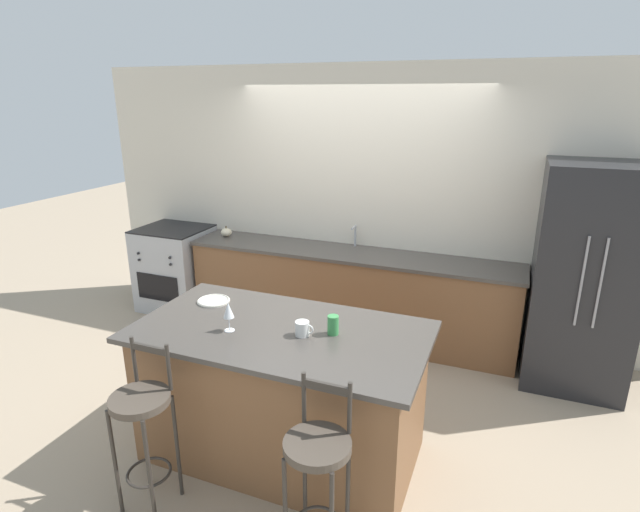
# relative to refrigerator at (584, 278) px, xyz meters

# --- Properties ---
(ground_plane) EXTENTS (18.00, 18.00, 0.00)m
(ground_plane) POSITION_rel_refrigerator_xyz_m (-2.10, -0.24, -0.95)
(ground_plane) COLOR tan
(wall_back) EXTENTS (6.00, 0.07, 2.70)m
(wall_back) POSITION_rel_refrigerator_xyz_m (-2.10, 0.40, 0.40)
(wall_back) COLOR beige
(wall_back) RESTS_ON ground_plane
(back_counter) EXTENTS (3.37, 0.62, 0.90)m
(back_counter) POSITION_rel_refrigerator_xyz_m (-2.10, 0.11, -0.50)
(back_counter) COLOR brown
(back_counter) RESTS_ON ground_plane
(sink_faucet) EXTENTS (0.02, 0.13, 0.22)m
(sink_faucet) POSITION_rel_refrigerator_xyz_m (-2.10, 0.30, 0.09)
(sink_faucet) COLOR #ADAFB5
(sink_faucet) RESTS_ON back_counter
(kitchen_island) EXTENTS (1.92, 1.03, 0.95)m
(kitchen_island) POSITION_rel_refrigerator_xyz_m (-1.93, -1.80, -0.47)
(kitchen_island) COLOR brown
(kitchen_island) RESTS_ON ground_plane
(refrigerator) EXTENTS (0.79, 0.79, 1.91)m
(refrigerator) POSITION_rel_refrigerator_xyz_m (0.00, 0.00, 0.00)
(refrigerator) COLOR #232326
(refrigerator) RESTS_ON ground_plane
(oven_range) EXTENTS (0.75, 0.71, 0.96)m
(oven_range) POSITION_rel_refrigerator_xyz_m (-4.19, 0.04, -0.47)
(oven_range) COLOR #ADAFB5
(oven_range) RESTS_ON ground_plane
(bar_stool_near) EXTENTS (0.35, 0.35, 1.06)m
(bar_stool_near) POSITION_rel_refrigerator_xyz_m (-2.48, -2.52, -0.35)
(bar_stool_near) COLOR #332D28
(bar_stool_near) RESTS_ON ground_plane
(bar_stool_far) EXTENTS (0.35, 0.35, 1.06)m
(bar_stool_far) POSITION_rel_refrigerator_xyz_m (-1.39, -2.50, -0.35)
(bar_stool_far) COLOR #332D28
(bar_stool_far) RESTS_ON ground_plane
(dinner_plate) EXTENTS (0.24, 0.24, 0.02)m
(dinner_plate) POSITION_rel_refrigerator_xyz_m (-2.59, -1.58, 0.01)
(dinner_plate) COLOR beige
(dinner_plate) RESTS_ON kitchen_island
(wine_glass) EXTENTS (0.07, 0.07, 0.20)m
(wine_glass) POSITION_rel_refrigerator_xyz_m (-2.23, -1.94, 0.14)
(wine_glass) COLOR white
(wine_glass) RESTS_ON kitchen_island
(coffee_mug) EXTENTS (0.12, 0.09, 0.09)m
(coffee_mug) POSITION_rel_refrigerator_xyz_m (-1.76, -1.82, 0.05)
(coffee_mug) COLOR white
(coffee_mug) RESTS_ON kitchen_island
(tumbler_cup) EXTENTS (0.07, 0.07, 0.13)m
(tumbler_cup) POSITION_rel_refrigerator_xyz_m (-1.59, -1.74, 0.06)
(tumbler_cup) COLOR #3D934C
(tumbler_cup) RESTS_ON kitchen_island
(pumpkin_decoration) EXTENTS (0.12, 0.12, 0.12)m
(pumpkin_decoration) POSITION_rel_refrigerator_xyz_m (-3.54, 0.14, -0.00)
(pumpkin_decoration) COLOR beige
(pumpkin_decoration) RESTS_ON back_counter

